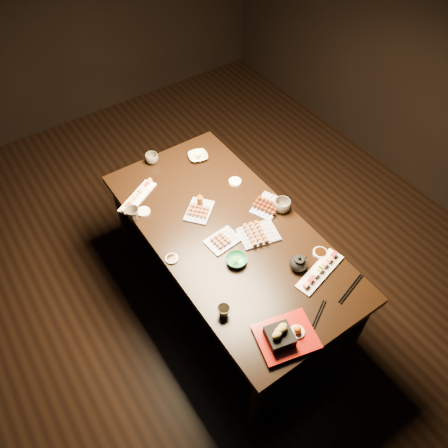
{
  "coord_description": "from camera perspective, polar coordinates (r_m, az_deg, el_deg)",
  "views": [
    {
      "loc": [
        -1.09,
        -1.63,
        2.86
      ],
      "look_at": [
        -0.09,
        -0.17,
        0.77
      ],
      "focal_mm": 35.0,
      "sensor_mm": 36.0,
      "label": 1
    }
  ],
  "objects": [
    {
      "name": "edamame_bowl_green",
      "position": [
        2.56,
        1.64,
        -4.77
      ],
      "size": [
        0.16,
        0.16,
        0.04
      ],
      "primitive_type": "imported",
      "rotation": [
        0.0,
        0.0,
        0.33
      ],
      "color": "#2C8658",
      "rests_on": "dining_table"
    },
    {
      "name": "tempura_tray",
      "position": [
        2.31,
        8.22,
        -13.94
      ],
      "size": [
        0.35,
        0.31,
        0.11
      ],
      "primitive_type": null,
      "rotation": [
        0.0,
        0.0,
        -0.25
      ],
      "color": "black",
      "rests_on": "dining_table"
    },
    {
      "name": "yakitori_plate_center",
      "position": [
        2.65,
        -0.17,
        -1.95
      ],
      "size": [
        0.21,
        0.16,
        0.05
      ],
      "primitive_type": null,
      "rotation": [
        0.0,
        0.0,
        0.1
      ],
      "color": "#828EB6",
      "rests_on": "dining_table"
    },
    {
      "name": "teacup_near_left",
      "position": [
        2.37,
        -0.05,
        -11.31
      ],
      "size": [
        0.09,
        0.09,
        0.07
      ],
      "primitive_type": "imported",
      "rotation": [
        0.0,
        0.0,
        0.28
      ],
      "color": "brown",
      "rests_on": "dining_table"
    },
    {
      "name": "sauce_dish_se",
      "position": [
        2.67,
        12.45,
        -3.68
      ],
      "size": [
        0.1,
        0.1,
        0.02
      ],
      "primitive_type": "cylinder",
      "rotation": [
        0.0,
        0.0,
        -0.13
      ],
      "color": "white",
      "rests_on": "dining_table"
    },
    {
      "name": "chopsticks_near",
      "position": [
        2.43,
        12.04,
        -11.91
      ],
      "size": [
        0.23,
        0.13,
        0.01
      ],
      "primitive_type": null,
      "rotation": [
        0.0,
        0.0,
        0.48
      ],
      "color": "black",
      "rests_on": "dining_table"
    },
    {
      "name": "chopsticks_se",
      "position": [
        2.57,
        16.22,
        -8.07
      ],
      "size": [
        0.24,
        0.08,
        0.01
      ],
      "primitive_type": null,
      "rotation": [
        0.0,
        0.0,
        0.26
      ],
      "color": "black",
      "rests_on": "dining_table"
    },
    {
      "name": "sushi_platter_near",
      "position": [
        2.58,
        12.46,
        -5.9
      ],
      "size": [
        0.37,
        0.18,
        0.04
      ],
      "primitive_type": null,
      "rotation": [
        0.0,
        0.0,
        0.24
      ],
      "color": "white",
      "rests_on": "dining_table"
    },
    {
      "name": "yakitori_plate_left",
      "position": [
        2.81,
        -3.28,
        1.98
      ],
      "size": [
        0.26,
        0.25,
        0.05
      ],
      "primitive_type": null,
      "rotation": [
        0.0,
        0.0,
        0.7
      ],
      "color": "#828EB6",
      "rests_on": "dining_table"
    },
    {
      "name": "teacup_far_left",
      "position": [
        2.82,
        -11.85,
        1.33
      ],
      "size": [
        0.11,
        0.11,
        0.08
      ],
      "primitive_type": "imported",
      "rotation": [
        0.0,
        0.0,
        0.33
      ],
      "color": "brown",
      "rests_on": "dining_table"
    },
    {
      "name": "yakitori_plate_right",
      "position": [
        2.68,
        4.55,
        -1.1
      ],
      "size": [
        0.27,
        0.22,
        0.06
      ],
      "primitive_type": null,
      "rotation": [
        0.0,
        0.0,
        -0.24
      ],
      "color": "#828EB6",
      "rests_on": "dining_table"
    },
    {
      "name": "teacup_mid_right",
      "position": [
        2.83,
        7.63,
        2.39
      ],
      "size": [
        0.14,
        0.14,
        0.09
      ],
      "primitive_type": "imported",
      "rotation": [
        0.0,
        0.0,
        0.34
      ],
      "color": "brown",
      "rests_on": "dining_table"
    },
    {
      "name": "condiment_bottle",
      "position": [
        2.82,
        -3.16,
        3.13
      ],
      "size": [
        0.05,
        0.05,
        0.12
      ],
      "primitive_type": "cylinder",
      "rotation": [
        0.0,
        0.0,
        -0.23
      ],
      "color": "brown",
      "rests_on": "dining_table"
    },
    {
      "name": "sushi_platter_far",
      "position": [
        2.95,
        -11.25,
        3.64
      ],
      "size": [
        0.33,
        0.23,
        0.04
      ],
      "primitive_type": null,
      "rotation": [
        0.0,
        0.0,
        3.64
      ],
      "color": "white",
      "rests_on": "dining_table"
    },
    {
      "name": "dining_table",
      "position": [
        3.02,
        0.54,
        -5.45
      ],
      "size": [
        1.09,
        1.89,
        0.75
      ],
      "primitive_type": "cube",
      "rotation": [
        0.0,
        0.0,
        0.11
      ],
      "color": "black",
      "rests_on": "ground"
    },
    {
      "name": "edamame_bowl_cream",
      "position": [
        3.19,
        -3.42,
        8.78
      ],
      "size": [
        0.17,
        0.17,
        0.03
      ],
      "primitive_type": "imported",
      "rotation": [
        0.0,
        0.0,
        -0.28
      ],
      "color": "beige",
      "rests_on": "dining_table"
    },
    {
      "name": "teapot",
      "position": [
        2.55,
        9.69,
        -4.98
      ],
      "size": [
        0.13,
        0.13,
        0.1
      ],
      "primitive_type": null,
      "rotation": [
        0.0,
        0.0,
        0.11
      ],
      "color": "black",
      "rests_on": "dining_table"
    },
    {
      "name": "sauce_dish_east",
      "position": [
        3.01,
        1.46,
        5.56
      ],
      "size": [
        0.11,
        0.11,
        0.02
      ],
      "primitive_type": "cylinder",
      "rotation": [
        0.0,
        0.0,
        0.27
      ],
      "color": "white",
      "rests_on": "dining_table"
    },
    {
      "name": "ground",
      "position": [
        3.46,
        -0.32,
        -5.8
      ],
      "size": [
        5.0,
        5.0,
        0.0
      ],
      "primitive_type": "plane",
      "color": "black",
      "rests_on": "ground"
    },
    {
      "name": "sauce_dish_nw",
      "position": [
        2.87,
        -10.46,
        1.59
      ],
      "size": [
        0.1,
        0.1,
        0.02
      ],
      "primitive_type": "cylinder",
      "rotation": [
        0.0,
        0.0,
        0.25
      ],
      "color": "white",
      "rests_on": "dining_table"
    },
    {
      "name": "sauce_dish_west",
      "position": [
        2.6,
        -6.83,
        -4.52
      ],
      "size": [
        0.1,
        0.1,
        0.01
      ],
      "primitive_type": "cylinder",
      "rotation": [
        0.0,
        0.0,
        0.29
      ],
      "color": "white",
      "rests_on": "dining_table"
    },
    {
      "name": "teacup_far_right",
      "position": [
        3.18,
        -9.41,
        8.43
      ],
      "size": [
        0.11,
        0.11,
        0.07
      ],
      "primitive_type": "imported",
      "rotation": [
        0.0,
        0.0,
        -0.18
      ],
      "color": "brown",
      "rests_on": "dining_table"
    },
    {
      "name": "tsukune_plate",
      "position": [
        2.85,
        5.72,
        2.61
      ],
      "size": [
        0.26,
        0.23,
        0.05
      ],
      "primitive_type": null,
      "rotation": [
        0.0,
        0.0,
        0.42
      ],
      "color": "#828EB6",
      "rests_on": "dining_table"
    }
  ]
}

